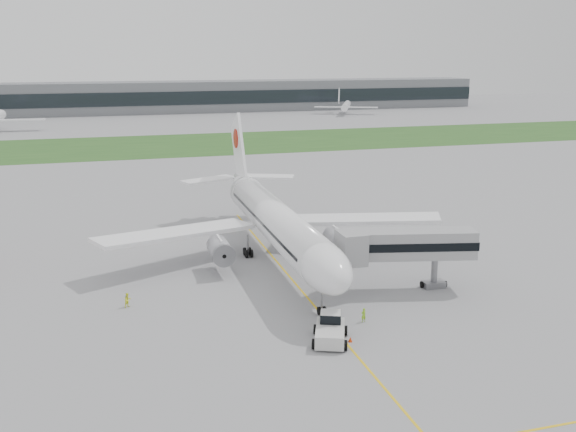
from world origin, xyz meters
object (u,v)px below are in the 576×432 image
object	(u,v)px
airliner	(274,219)
pushback_tug	(330,329)
ground_crew_near	(364,315)
jet_bridge	(402,245)

from	to	relation	value
airliner	pushback_tug	bearing A→B (deg)	-92.79
airliner	ground_crew_near	distance (m)	23.72
airliner	ground_crew_near	world-z (taller)	airliner
airliner	pushback_tug	xyz separation A→B (m)	(-1.28, -26.12, -4.49)
jet_bridge	ground_crew_near	distance (m)	11.72
airliner	jet_bridge	bearing A→B (deg)	-54.02
airliner	jet_bridge	distance (m)	19.21
jet_bridge	airliner	bearing A→B (deg)	138.65
airliner	pushback_tug	distance (m)	26.53
pushback_tug	ground_crew_near	size ratio (longest dim) A/B	3.67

